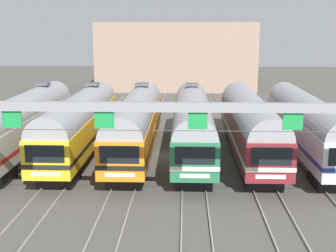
{
  "coord_description": "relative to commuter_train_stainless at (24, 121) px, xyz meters",
  "views": [
    {
      "loc": [
        1.56,
        -34.06,
        9.87
      ],
      "look_at": [
        0.34,
        -1.49,
        2.74
      ],
      "focal_mm": 49.17,
      "sensor_mm": 36.0,
      "label": 1
    }
  ],
  "objects": [
    {
      "name": "catenary_gantry",
      "position": [
        10.76,
        -13.5,
        2.68
      ],
      "size": [
        26.76,
        0.44,
        6.97
      ],
      "color": "gray",
      "rests_on": "ground"
    },
    {
      "name": "track_bed",
      "position": [
        10.76,
        17.0,
        -2.61
      ],
      "size": [
        23.02,
        70.0,
        0.15
      ],
      "color": "gray",
      "rests_on": "ground"
    },
    {
      "name": "commuter_train_green",
      "position": [
        12.91,
        0.0,
        0.0
      ],
      "size": [
        2.88,
        18.06,
        5.05
      ],
      "color": "#236B42",
      "rests_on": "ground"
    },
    {
      "name": "maintenance_building",
      "position": [
        10.88,
        39.05,
        2.5
      ],
      "size": [
        24.32,
        10.0,
        10.37
      ],
      "primitive_type": "cube",
      "color": "gray",
      "rests_on": "ground"
    },
    {
      "name": "ground_plane",
      "position": [
        10.76,
        0.0,
        -2.69
      ],
      "size": [
        160.0,
        160.0,
        0.0
      ],
      "primitive_type": "plane",
      "color": "#4C4944"
    },
    {
      "name": "commuter_train_silver",
      "position": [
        21.52,
        -0.0,
        -0.0
      ],
      "size": [
        2.88,
        18.06,
        4.77
      ],
      "color": "silver",
      "rests_on": "ground"
    },
    {
      "name": "commuter_train_maroon",
      "position": [
        17.21,
        -0.0,
        -0.0
      ],
      "size": [
        2.88,
        18.06,
        4.77
      ],
      "color": "maroon",
      "rests_on": "ground"
    },
    {
      "name": "commuter_train_yellow",
      "position": [
        4.3,
        0.0,
        0.0
      ],
      "size": [
        2.88,
        18.06,
        5.05
      ],
      "color": "gold",
      "rests_on": "ground"
    },
    {
      "name": "commuter_train_orange",
      "position": [
        8.61,
        0.0,
        0.0
      ],
      "size": [
        2.88,
        18.06,
        5.05
      ],
      "color": "orange",
      "rests_on": "ground"
    },
    {
      "name": "commuter_train_stainless",
      "position": [
        0.0,
        0.0,
        0.0
      ],
      "size": [
        2.88,
        18.06,
        5.05
      ],
      "color": "#B2B5BA",
      "rests_on": "ground"
    }
  ]
}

